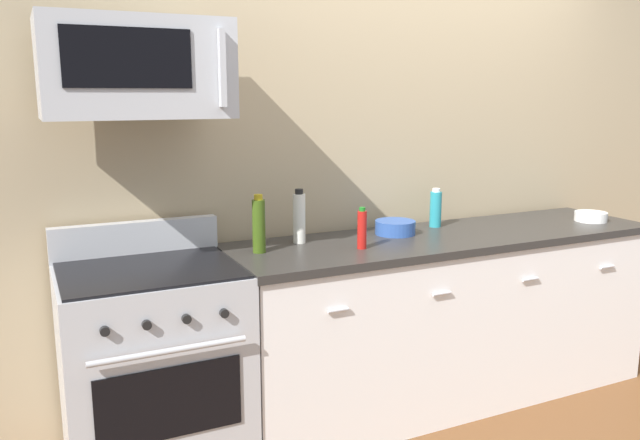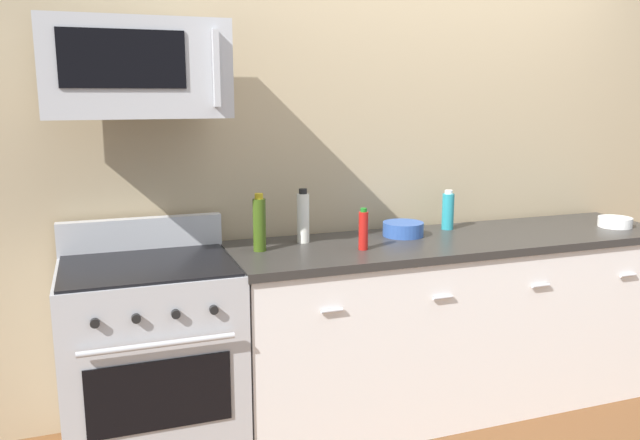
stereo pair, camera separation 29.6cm
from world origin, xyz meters
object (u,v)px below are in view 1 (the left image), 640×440
Objects in this scene: bottle_dish_soap at (436,209)px; microwave at (136,69)px; range_oven at (154,367)px; bottle_vinegar_white at (299,217)px; bottle_hot_sauce_red at (362,229)px; bowl_blue_mixing at (395,227)px; bottle_olive_oil at (259,225)px; bowl_white_ceramic at (591,216)px.

microwave is at bearing -174.89° from bottle_dish_soap.
bottle_vinegar_white reaches higher than range_oven.
bowl_blue_mixing is at bearing 33.00° from bottle_hot_sauce_red.
microwave reaches higher than bottle_olive_oil.
microwave is 0.87m from bottle_olive_oil.
range_oven is 3.95× the size of bottle_vinegar_white.
bottle_vinegar_white is 0.33m from bottle_hot_sauce_red.
bottle_olive_oil reaches higher than bottle_vinegar_white.
microwave is at bearing 177.41° from bowl_white_ceramic.
bottle_olive_oil is 2.01m from bowl_white_ceramic.
microwave is at bearing 172.55° from bottle_hot_sauce_red.
bottle_olive_oil is at bearing -158.13° from bottle_vinegar_white.
microwave is 1.53m from bowl_blue_mixing.
range_oven is at bearing -173.88° from bottle_olive_oil.
bottle_dish_soap is (1.61, 0.19, 0.55)m from range_oven.
range_oven is 5.32× the size of bottle_hot_sauce_red.
bottle_hot_sauce_red is 1.11× the size of bowl_white_ceramic.
range_oven is 5.88× the size of bowl_white_ceramic.
bottle_olive_oil is (0.52, 0.01, -0.70)m from microwave.
range_oven is at bearing 175.11° from bottle_hot_sauce_red.
bottle_olive_oil is 1.36× the size of bottle_hot_sauce_red.
bottle_dish_soap is 0.32m from bowl_blue_mixing.
range_oven is 1.40m from bowl_blue_mixing.
bottle_olive_oil reaches higher than bottle_hot_sauce_red.
bottle_olive_oil is at bearing 176.42° from bowl_white_ceramic.
microwave is at bearing -176.70° from bowl_blue_mixing.
bowl_blue_mixing is at bearing -167.34° from bottle_dish_soap.
range_oven is 3.90× the size of bottle_olive_oil.
bottle_hot_sauce_red is 0.38m from bowl_blue_mixing.
range_oven is 1.28m from microwave.
bottle_dish_soap is (1.09, 0.13, -0.03)m from bottle_olive_oil.
bottle_vinegar_white is 1.35× the size of bottle_hot_sauce_red.
bottle_vinegar_white reaches higher than bottle_dish_soap.
bottle_olive_oil reaches higher than bottle_dish_soap.
bottle_dish_soap is 1.19× the size of bowl_white_ceramic.
bottle_vinegar_white is 0.27m from bottle_olive_oil.
microwave is 3.70× the size of bottle_hot_sauce_red.
bowl_white_ceramic is at bearing -8.85° from bowl_blue_mixing.
range_oven is 0.98m from bottle_vinegar_white.
microwave is 1.05m from bottle_vinegar_white.
bottle_hot_sauce_red is (0.47, -0.14, -0.03)m from bottle_olive_oil.
bottle_vinegar_white is at bearing 132.70° from bottle_hot_sauce_red.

